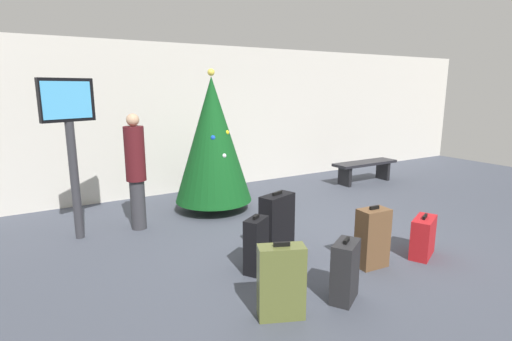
{
  "coord_description": "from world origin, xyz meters",
  "views": [
    {
      "loc": [
        -3.42,
        -4.15,
        2.13
      ],
      "look_at": [
        -0.43,
        0.84,
        0.9
      ],
      "focal_mm": 27.63,
      "sensor_mm": 36.0,
      "label": 1
    }
  ],
  "objects_px": {
    "holiday_tree": "(213,140)",
    "suitcase_1": "(256,245)",
    "flight_info_kiosk": "(70,132)",
    "suitcase_3": "(277,223)",
    "suitcase_4": "(423,237)",
    "waiting_bench": "(365,167)",
    "suitcase_5": "(372,238)",
    "traveller_0": "(136,169)",
    "suitcase_2": "(281,282)",
    "suitcase_0": "(345,271)"
  },
  "relations": [
    {
      "from": "holiday_tree",
      "to": "suitcase_1",
      "type": "relative_size",
      "value": 3.51
    },
    {
      "from": "flight_info_kiosk",
      "to": "suitcase_3",
      "type": "height_order",
      "value": "flight_info_kiosk"
    },
    {
      "from": "suitcase_4",
      "to": "waiting_bench",
      "type": "bearing_deg",
      "value": 54.24
    },
    {
      "from": "suitcase_1",
      "to": "suitcase_3",
      "type": "relative_size",
      "value": 0.86
    },
    {
      "from": "suitcase_1",
      "to": "suitcase_5",
      "type": "distance_m",
      "value": 1.4
    },
    {
      "from": "holiday_tree",
      "to": "suitcase_3",
      "type": "height_order",
      "value": "holiday_tree"
    },
    {
      "from": "waiting_bench",
      "to": "suitcase_5",
      "type": "height_order",
      "value": "suitcase_5"
    },
    {
      "from": "traveller_0",
      "to": "suitcase_4",
      "type": "relative_size",
      "value": 3.21
    },
    {
      "from": "suitcase_1",
      "to": "holiday_tree",
      "type": "bearing_deg",
      "value": 76.39
    },
    {
      "from": "suitcase_4",
      "to": "flight_info_kiosk",
      "type": "bearing_deg",
      "value": 141.51
    },
    {
      "from": "suitcase_1",
      "to": "suitcase_2",
      "type": "xyz_separation_m",
      "value": [
        -0.29,
        -0.93,
        0.03
      ]
    },
    {
      "from": "flight_info_kiosk",
      "to": "suitcase_0",
      "type": "relative_size",
      "value": 3.4
    },
    {
      "from": "suitcase_4",
      "to": "suitcase_1",
      "type": "bearing_deg",
      "value": 160.73
    },
    {
      "from": "waiting_bench",
      "to": "suitcase_2",
      "type": "height_order",
      "value": "suitcase_2"
    },
    {
      "from": "suitcase_3",
      "to": "traveller_0",
      "type": "bearing_deg",
      "value": 126.91
    },
    {
      "from": "flight_info_kiosk",
      "to": "traveller_0",
      "type": "relative_size",
      "value": 1.28
    },
    {
      "from": "waiting_bench",
      "to": "suitcase_4",
      "type": "bearing_deg",
      "value": -125.76
    },
    {
      "from": "waiting_bench",
      "to": "traveller_0",
      "type": "distance_m",
      "value": 5.26
    },
    {
      "from": "suitcase_0",
      "to": "suitcase_2",
      "type": "bearing_deg",
      "value": 173.99
    },
    {
      "from": "suitcase_2",
      "to": "holiday_tree",
      "type": "bearing_deg",
      "value": 75.41
    },
    {
      "from": "traveller_0",
      "to": "suitcase_2",
      "type": "bearing_deg",
      "value": -80.59
    },
    {
      "from": "suitcase_3",
      "to": "flight_info_kiosk",
      "type": "bearing_deg",
      "value": 139.8
    },
    {
      "from": "waiting_bench",
      "to": "suitcase_4",
      "type": "height_order",
      "value": "suitcase_4"
    },
    {
      "from": "suitcase_0",
      "to": "suitcase_1",
      "type": "bearing_deg",
      "value": 113.76
    },
    {
      "from": "suitcase_0",
      "to": "suitcase_4",
      "type": "distance_m",
      "value": 1.64
    },
    {
      "from": "waiting_bench",
      "to": "flight_info_kiosk",
      "type": "bearing_deg",
      "value": -176.87
    },
    {
      "from": "holiday_tree",
      "to": "flight_info_kiosk",
      "type": "xyz_separation_m",
      "value": [
        -2.23,
        -0.21,
        0.28
      ]
    },
    {
      "from": "holiday_tree",
      "to": "waiting_bench",
      "type": "xyz_separation_m",
      "value": [
        3.83,
        0.12,
        -0.88
      ]
    },
    {
      "from": "flight_info_kiosk",
      "to": "suitcase_1",
      "type": "bearing_deg",
      "value": -53.59
    },
    {
      "from": "suitcase_0",
      "to": "suitcase_1",
      "type": "distance_m",
      "value": 1.1
    },
    {
      "from": "flight_info_kiosk",
      "to": "suitcase_4",
      "type": "height_order",
      "value": "flight_info_kiosk"
    },
    {
      "from": "flight_info_kiosk",
      "to": "traveller_0",
      "type": "height_order",
      "value": "flight_info_kiosk"
    },
    {
      "from": "flight_info_kiosk",
      "to": "suitcase_2",
      "type": "relative_size",
      "value": 3.0
    },
    {
      "from": "suitcase_1",
      "to": "suitcase_5",
      "type": "xyz_separation_m",
      "value": [
        1.27,
        -0.6,
        0.03
      ]
    },
    {
      "from": "traveller_0",
      "to": "suitcase_5",
      "type": "relative_size",
      "value": 2.31
    },
    {
      "from": "suitcase_0",
      "to": "suitcase_3",
      "type": "height_order",
      "value": "suitcase_3"
    },
    {
      "from": "waiting_bench",
      "to": "suitcase_1",
      "type": "bearing_deg",
      "value": -149.99
    },
    {
      "from": "suitcase_1",
      "to": "suitcase_4",
      "type": "relative_size",
      "value": 1.27
    },
    {
      "from": "flight_info_kiosk",
      "to": "suitcase_0",
      "type": "bearing_deg",
      "value": -57.19
    },
    {
      "from": "holiday_tree",
      "to": "traveller_0",
      "type": "distance_m",
      "value": 1.45
    },
    {
      "from": "holiday_tree",
      "to": "traveller_0",
      "type": "relative_size",
      "value": 1.38
    },
    {
      "from": "traveller_0",
      "to": "suitcase_2",
      "type": "relative_size",
      "value": 2.34
    },
    {
      "from": "holiday_tree",
      "to": "flight_info_kiosk",
      "type": "height_order",
      "value": "holiday_tree"
    },
    {
      "from": "waiting_bench",
      "to": "suitcase_3",
      "type": "relative_size",
      "value": 1.99
    },
    {
      "from": "suitcase_1",
      "to": "traveller_0",
      "type": "bearing_deg",
      "value": 110.25
    },
    {
      "from": "suitcase_0",
      "to": "traveller_0",
      "type": "bearing_deg",
      "value": 111.38
    },
    {
      "from": "holiday_tree",
      "to": "suitcase_5",
      "type": "relative_size",
      "value": 3.2
    },
    {
      "from": "traveller_0",
      "to": "suitcase_0",
      "type": "distance_m",
      "value": 3.46
    },
    {
      "from": "suitcase_3",
      "to": "suitcase_5",
      "type": "distance_m",
      "value": 1.21
    },
    {
      "from": "suitcase_3",
      "to": "suitcase_5",
      "type": "relative_size",
      "value": 1.07
    }
  ]
}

